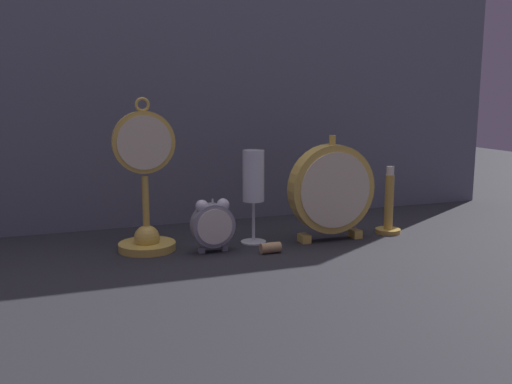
% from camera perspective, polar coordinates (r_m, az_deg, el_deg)
% --- Properties ---
extents(ground_plane, '(4.00, 4.00, 0.00)m').
position_cam_1_polar(ground_plane, '(1.19, 1.33, -6.01)').
color(ground_plane, '#232328').
extents(fabric_backdrop_drape, '(1.59, 0.01, 0.68)m').
position_cam_1_polar(fabric_backdrop_drape, '(1.45, -3.38, 10.53)').
color(fabric_backdrop_drape, slate).
rests_on(fabric_backdrop_drape, ground_plane).
extents(pocket_watch_on_stand, '(0.13, 0.12, 0.32)m').
position_cam_1_polar(pocket_watch_on_stand, '(1.20, -10.99, -0.40)').
color(pocket_watch_on_stand, gold).
rests_on(pocket_watch_on_stand, ground_plane).
extents(alarm_clock_twin_bell, '(0.09, 0.03, 0.11)m').
position_cam_1_polar(alarm_clock_twin_bell, '(1.18, -4.33, -3.11)').
color(alarm_clock_twin_bell, gray).
rests_on(alarm_clock_twin_bell, ground_plane).
extents(mantel_clock_silver, '(0.20, 0.04, 0.23)m').
position_cam_1_polar(mantel_clock_silver, '(1.27, 7.57, 0.25)').
color(mantel_clock_silver, gold).
rests_on(mantel_clock_silver, ground_plane).
extents(champagne_flute, '(0.06, 0.06, 0.20)m').
position_cam_1_polar(champagne_flute, '(1.23, -0.26, 0.98)').
color(champagne_flute, silver).
rests_on(champagne_flute, ground_plane).
extents(brass_candlestick, '(0.06, 0.06, 0.16)m').
position_cam_1_polar(brass_candlestick, '(1.37, 13.13, -1.82)').
color(brass_candlestick, gold).
rests_on(brass_candlestick, ground_plane).
extents(wine_cork, '(0.04, 0.02, 0.02)m').
position_cam_1_polar(wine_cork, '(1.18, 1.49, -5.59)').
color(wine_cork, tan).
rests_on(wine_cork, ground_plane).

